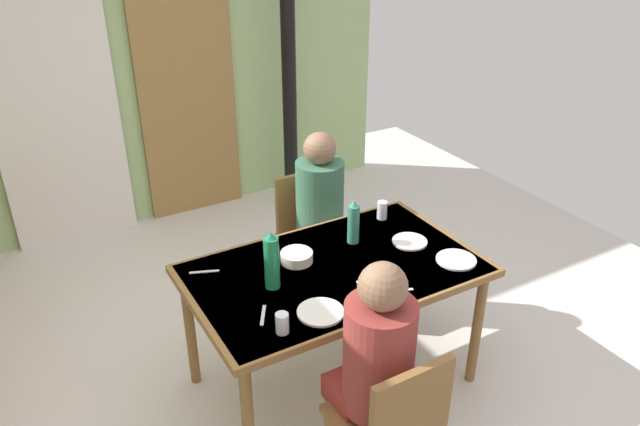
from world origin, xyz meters
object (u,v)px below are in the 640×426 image
Objects in this scene: dining_table at (334,279)px; person_far_diner at (321,200)px; water_bottle_green_near at (272,261)px; chair_near_diner at (393,424)px; person_near_diner at (377,353)px; serving_bowl_center at (297,257)px; water_bottle_green_far at (353,223)px; chair_far_diner at (310,231)px.

person_far_diner is at bearing 65.41° from dining_table.
chair_near_diner is at bearing -79.65° from water_bottle_green_near.
person_near_diner is at bearing -106.72° from dining_table.
water_bottle_green_far is at bearing 3.80° from serving_bowl_center.
person_near_diner is (-0.51, -1.48, 0.28)m from chair_far_diner.
chair_far_diner is 2.83× the size of water_bottle_green_near.
person_near_diner is at bearing -116.74° from water_bottle_green_far.
water_bottle_green_far reaches higher than serving_bowl_center.
person_near_diner reaches higher than chair_near_diner.
serving_bowl_center is (-0.37, -0.02, -0.09)m from water_bottle_green_far.
serving_bowl_center is (0.06, 0.96, 0.29)m from chair_near_diner.
chair_near_diner is at bearing 72.51° from chair_far_diner.
person_far_diner reaches higher than water_bottle_green_far.
serving_bowl_center is (-0.45, -0.66, 0.29)m from chair_far_diner.
chair_near_diner is 1.13× the size of person_far_diner.
chair_far_diner is 0.31m from person_far_diner.
chair_far_diner is 5.12× the size of serving_bowl_center.
water_bottle_green_far reaches higher than chair_far_diner.
water_bottle_green_far is at bearing 37.90° from dining_table.
water_bottle_green_near is at bearing 102.37° from person_near_diner.
water_bottle_green_far is (0.22, 0.18, 0.19)m from dining_table.
person_near_diner is at bearing -77.63° from water_bottle_green_near.
water_bottle_green_near is (-0.35, 0.01, 0.22)m from dining_table.
dining_table is 0.85m from chair_near_diner.
chair_near_diner is at bearing -104.02° from dining_table.
person_far_diner reaches higher than water_bottle_green_near.
person_near_diner and person_far_diner have the same top height.
person_far_diner is (0.31, 0.67, 0.09)m from dining_table.
person_far_diner is at bearing 69.24° from person_near_diner.
person_near_diner is at bearing 69.24° from person_far_diner.
water_bottle_green_far is (-0.08, -0.63, 0.38)m from chair_far_diner.
serving_bowl_center is at bearing 49.31° from person_far_diner.
water_bottle_green_near is at bearing 178.97° from dining_table.
water_bottle_green_near is at bearing -145.47° from serving_bowl_center.
person_near_diner is 2.51× the size of water_bottle_green_near.
chair_near_diner is 0.31m from person_near_diner.
person_far_diner is 0.69m from serving_bowl_center.
person_near_diner is 1.00× the size of person_far_diner.
water_bottle_green_far reaches higher than chair_near_diner.
serving_bowl_center is at bearing 55.73° from chair_far_diner.
water_bottle_green_near is at bearing 50.63° from chair_far_diner.
chair_near_diner is 1.70m from chair_far_diner.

